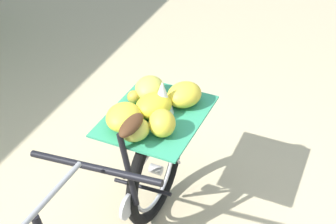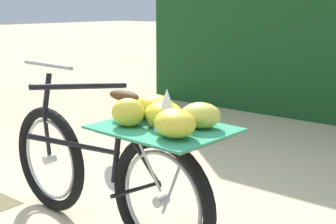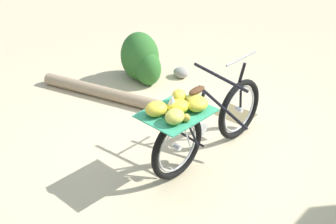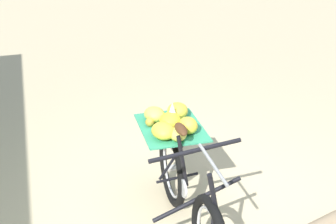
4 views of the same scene
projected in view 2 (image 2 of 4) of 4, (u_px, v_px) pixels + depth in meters
bicycle at (117, 158)px, 2.74m from camera, size 0.71×1.79×1.03m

